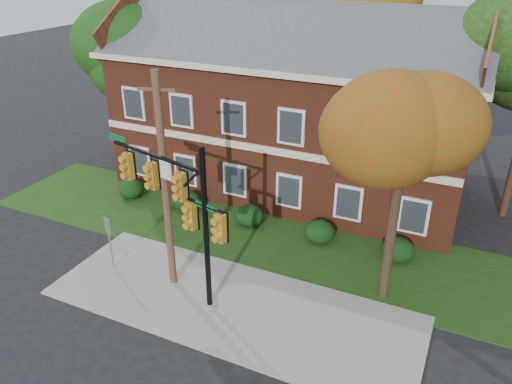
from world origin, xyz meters
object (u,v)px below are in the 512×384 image
at_px(apartment_building, 293,97).
at_px(utility_pole, 165,186).
at_px(hedge_right, 319,232).
at_px(hedge_far_right, 398,250).
at_px(hedge_left, 187,201).
at_px(tree_near_right, 412,134).
at_px(traffic_signal, 181,204).
at_px(hedge_far_left, 131,188).
at_px(tree_left_rear, 126,53).
at_px(sign_post, 109,235).
at_px(tree_far_rear, 363,6).
at_px(hedge_center, 249,216).

xyz_separation_m(apartment_building, utility_pole, (-0.74, -10.67, -0.68)).
distance_m(hedge_right, hedge_far_right, 3.50).
xyz_separation_m(hedge_left, tree_near_right, (10.72, -2.83, 6.14)).
relative_size(hedge_left, traffic_signal, 0.22).
bearing_deg(hedge_left, hedge_far_left, 180.00).
relative_size(hedge_left, tree_left_rear, 0.16).
xyz_separation_m(hedge_far_right, tree_left_rear, (-16.73, 4.14, 6.16)).
distance_m(hedge_far_right, traffic_signal, 9.59).
height_order(hedge_far_left, hedge_far_right, same).
height_order(hedge_left, sign_post, sign_post).
relative_size(hedge_far_left, hedge_right, 1.00).
xyz_separation_m(hedge_far_right, utility_pole, (-7.74, -5.41, 3.78)).
height_order(hedge_far_left, sign_post, sign_post).
bearing_deg(traffic_signal, apartment_building, 104.27).
xyz_separation_m(tree_left_rear, tree_far_rear, (11.07, 8.96, 2.16)).
relative_size(hedge_center, tree_far_rear, 0.12).
height_order(hedge_far_left, tree_far_rear, tree_far_rear).
height_order(hedge_far_right, tree_left_rear, tree_left_rear).
xyz_separation_m(hedge_center, tree_left_rear, (-9.73, 4.14, 6.16)).
bearing_deg(hedge_far_right, apartment_building, 143.11).
relative_size(hedge_center, utility_pole, 0.16).
xyz_separation_m(apartment_building, hedge_left, (-3.50, -5.25, -4.46)).
bearing_deg(apartment_building, tree_far_rear, 80.29).
relative_size(tree_left_rear, sign_post, 3.63).
height_order(apartment_building, utility_pole, apartment_building).
xyz_separation_m(hedge_left, sign_post, (0.00, -5.70, 1.14)).
height_order(hedge_far_left, hedge_left, same).
height_order(hedge_far_left, traffic_signal, traffic_signal).
relative_size(utility_pole, sign_post, 3.47).
bearing_deg(sign_post, traffic_signal, 13.76).
bearing_deg(utility_pole, traffic_signal, -39.77).
bearing_deg(tree_left_rear, hedge_far_left, -56.58).
bearing_deg(utility_pole, apartment_building, 69.71).
bearing_deg(traffic_signal, tree_far_rear, 99.80).
bearing_deg(hedge_far_left, hedge_center, 0.00).
xyz_separation_m(hedge_left, traffic_signal, (3.69, -5.81, 3.44)).
xyz_separation_m(hedge_far_right, sign_post, (-10.50, -5.70, 1.14)).
xyz_separation_m(hedge_left, tree_left_rear, (-6.23, 4.14, 6.16)).
xyz_separation_m(hedge_far_right, tree_near_right, (0.22, -2.83, 6.14)).
relative_size(apartment_building, hedge_right, 13.43).
bearing_deg(hedge_left, hedge_far_right, 0.00).
bearing_deg(tree_left_rear, hedge_center, -23.04).
bearing_deg(tree_far_rear, hedge_far_left, -122.50).
bearing_deg(hedge_far_left, tree_far_rear, 57.50).
xyz_separation_m(tree_left_rear, traffic_signal, (9.92, -9.95, -2.72)).
distance_m(hedge_right, tree_near_right, 7.72).
height_order(hedge_center, tree_near_right, tree_near_right).
height_order(hedge_far_right, utility_pole, utility_pole).
height_order(tree_near_right, tree_far_rear, tree_far_rear).
bearing_deg(hedge_center, tree_left_rear, 156.96).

